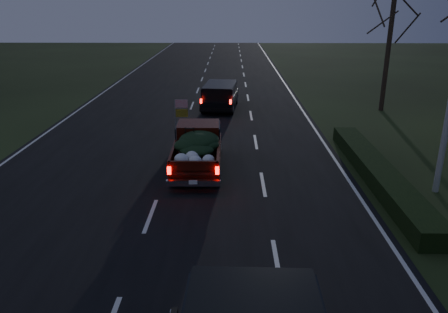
# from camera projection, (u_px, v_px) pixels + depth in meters

# --- Properties ---
(ground) EXTENTS (120.00, 120.00, 0.00)m
(ground) POSITION_uv_depth(u_px,v_px,m) (151.00, 216.00, 13.29)
(ground) COLOR black
(ground) RESTS_ON ground
(road_asphalt) EXTENTS (14.00, 120.00, 0.02)m
(road_asphalt) POSITION_uv_depth(u_px,v_px,m) (151.00, 216.00, 13.29)
(road_asphalt) COLOR black
(road_asphalt) RESTS_ON ground
(hedge_row) EXTENTS (1.00, 10.00, 0.60)m
(hedge_row) POSITION_uv_depth(u_px,v_px,m) (377.00, 172.00, 15.91)
(hedge_row) COLOR black
(hedge_row) RESTS_ON ground
(bare_tree_far) EXTENTS (3.60, 3.60, 7.00)m
(bare_tree_far) POSITION_uv_depth(u_px,v_px,m) (392.00, 20.00, 24.57)
(bare_tree_far) COLOR black
(bare_tree_far) RESTS_ON ground
(pickup_truck) EXTENTS (1.85, 4.67, 2.44)m
(pickup_truck) POSITION_uv_depth(u_px,v_px,m) (197.00, 146.00, 16.83)
(pickup_truck) COLOR #401108
(pickup_truck) RESTS_ON ground
(lead_suv) EXTENTS (2.25, 4.58, 1.27)m
(lead_suv) POSITION_uv_depth(u_px,v_px,m) (220.00, 94.00, 26.27)
(lead_suv) COLOR black
(lead_suv) RESTS_ON ground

